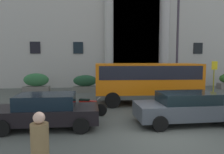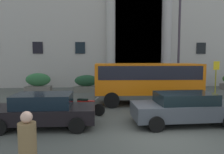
# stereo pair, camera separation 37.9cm
# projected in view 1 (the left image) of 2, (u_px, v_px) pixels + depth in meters

# --- Properties ---
(ground_plane) EXTENTS (80.00, 64.00, 0.12)m
(ground_plane) POSITION_uv_depth(u_px,v_px,m) (165.00, 137.00, 7.82)
(ground_plane) COLOR #4A4E49
(office_building_facade) EXTENTS (39.70, 9.68, 17.31)m
(office_building_facade) POSITION_uv_depth(u_px,v_px,m) (115.00, 8.00, 24.35)
(office_building_facade) COLOR #AAA5A1
(office_building_facade) RESTS_ON ground_plane
(orange_minibus) EXTENTS (6.48, 2.75, 2.51)m
(orange_minibus) POSITION_uv_depth(u_px,v_px,m) (147.00, 79.00, 13.20)
(orange_minibus) COLOR orange
(orange_minibus) RESTS_ON ground_plane
(bus_stop_sign) EXTENTS (0.44, 0.08, 2.62)m
(bus_stop_sign) POSITION_uv_depth(u_px,v_px,m) (214.00, 75.00, 15.24)
(bus_stop_sign) COLOR #9C981E
(bus_stop_sign) RESTS_ON ground_plane
(hedge_planter_east) EXTENTS (2.11, 0.74, 1.60)m
(hedge_planter_east) POSITION_uv_depth(u_px,v_px,m) (36.00, 83.00, 17.21)
(hedge_planter_east) COLOR slate
(hedge_planter_east) RESTS_ON ground_plane
(hedge_planter_west) EXTENTS (2.05, 0.78, 1.43)m
(hedge_planter_west) POSITION_uv_depth(u_px,v_px,m) (85.00, 84.00, 17.51)
(hedge_planter_west) COLOR slate
(hedge_planter_west) RESTS_ON ground_plane
(parked_sedan_second) EXTENTS (4.24, 1.91, 1.39)m
(parked_sedan_second) POSITION_uv_depth(u_px,v_px,m) (46.00, 111.00, 8.60)
(parked_sedan_second) COLOR black
(parked_sedan_second) RESTS_ON ground_plane
(parked_estate_mid) EXTENTS (4.56, 2.03, 1.37)m
(parked_estate_mid) POSITION_uv_depth(u_px,v_px,m) (187.00, 107.00, 9.19)
(parked_estate_mid) COLOR #424851
(parked_estate_mid) RESTS_ON ground_plane
(scooter_by_planter) EXTENTS (1.87, 0.76, 0.89)m
(scooter_by_planter) POSITION_uv_depth(u_px,v_px,m) (87.00, 106.00, 10.47)
(scooter_by_planter) COLOR black
(scooter_by_planter) RESTS_ON ground_plane
(lamppost_plaza_centre) EXTENTS (0.40, 0.40, 8.60)m
(lamppost_plaza_centre) POSITION_uv_depth(u_px,v_px,m) (178.00, 31.00, 16.20)
(lamppost_plaza_centre) COLOR #39303D
(lamppost_plaza_centre) RESTS_ON ground_plane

